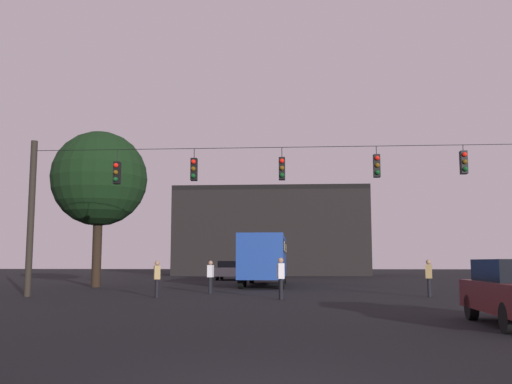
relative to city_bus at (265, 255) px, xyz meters
The scene contains 10 objects.
ground_plane 5.18m from the city_bus, 71.44° to the right, with size 168.00×168.00×0.00m, color black.
overhead_signal_span 12.38m from the city_bus, 82.81° to the right, with size 22.09×0.44×6.68m.
city_bus is the anchor object (origin of this frame).
car_far_left 11.43m from the city_bus, 107.75° to the left, with size 1.82×4.35×1.52m.
pedestrian_crossing_left 13.43m from the city_bus, 55.93° to the right, with size 0.34×0.42×1.55m.
pedestrian_crossing_center 9.38m from the city_bus, 102.62° to the right, with size 0.27×0.38×1.51m.
pedestrian_crossing_right 13.30m from the city_bus, 84.20° to the right, with size 0.30×0.40×1.62m.
pedestrian_near_bus 13.01m from the city_bus, 106.86° to the right, with size 0.35×0.42×1.50m.
corner_building 27.79m from the city_bus, 91.46° to the left, with size 20.59×9.12×9.41m.
tree_left_silhouette 11.01m from the city_bus, 162.12° to the right, with size 5.58×5.58×9.12m.
Camera 1 is at (0.41, -6.86, 1.46)m, focal length 40.44 mm.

